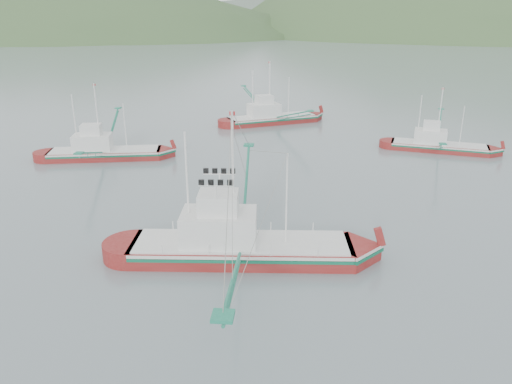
# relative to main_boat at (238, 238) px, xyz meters

# --- Properties ---
(ground) EXTENTS (1200.00, 1200.00, 0.00)m
(ground) POSITION_rel_main_boat_xyz_m (0.83, 0.65, -1.81)
(ground) COLOR slate
(ground) RESTS_ON ground
(main_boat) EXTENTS (17.47, 31.17, 12.62)m
(main_boat) POSITION_rel_main_boat_xyz_m (0.00, 0.00, 0.00)
(main_boat) COLOR maroon
(main_boat) RESTS_ON ground
(bg_boat_far) EXTENTS (16.92, 26.29, 11.34)m
(bg_boat_far) POSITION_rel_main_boat_xyz_m (-0.41, 50.60, 0.53)
(bg_boat_far) COLOR maroon
(bg_boat_far) RESTS_ON ground
(bg_boat_right) EXTENTS (13.30, 22.92, 9.43)m
(bg_boat_right) POSITION_rel_main_boat_xyz_m (23.79, 34.48, -0.10)
(bg_boat_right) COLOR maroon
(bg_boat_right) RESTS_ON ground
(bg_boat_left) EXTENTS (14.90, 25.87, 10.58)m
(bg_boat_left) POSITION_rel_main_boat_xyz_m (-21.14, 26.60, 0.01)
(bg_boat_left) COLOR maroon
(bg_boat_left) RESTS_ON ground
(headland_left) EXTENTS (448.00, 308.00, 210.00)m
(headland_left) POSITION_rel_main_boat_xyz_m (-179.17, 360.65, -1.81)
(headland_left) COLOR #3A592D
(headland_left) RESTS_ON ground
(ridge_distant) EXTENTS (960.00, 400.00, 240.00)m
(ridge_distant) POSITION_rel_main_boat_xyz_m (30.83, 560.65, -1.81)
(ridge_distant) COLOR slate
(ridge_distant) RESTS_ON ground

